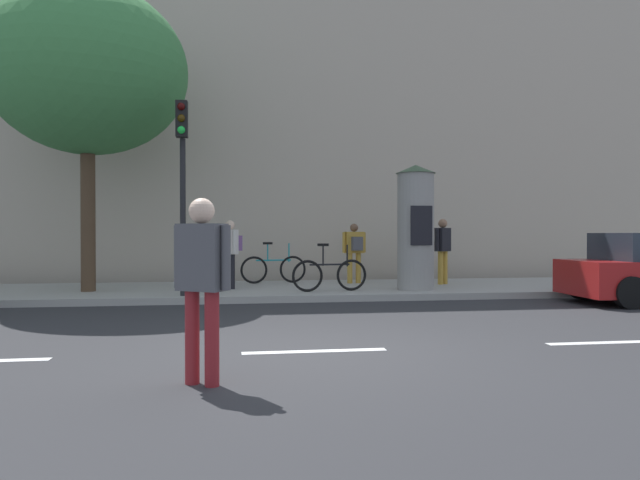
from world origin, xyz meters
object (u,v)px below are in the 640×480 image
object	(u,v)px
poster_column	(416,227)
pedestrian_in_dark_shirt	(202,274)
street_tree	(87,71)
bicycle_upright	(330,274)
pedestrian_near_pole	(422,248)
traffic_light	(182,165)
pedestrian_tallest	(443,246)
pedestrian_with_bag	(354,248)
pedestrian_in_light_jacket	(231,248)
bicycle_leaning	(274,269)

from	to	relation	value
poster_column	pedestrian_in_dark_shirt	size ratio (longest dim) A/B	1.62
street_tree	bicycle_upright	world-z (taller)	street_tree
bicycle_upright	pedestrian_near_pole	bearing A→B (deg)	38.29
traffic_light	pedestrian_tallest	bearing A→B (deg)	17.29
traffic_light	pedestrian_with_bag	size ratio (longest dim) A/B	2.57
pedestrian_in_dark_shirt	pedestrian_with_bag	xyz separation A→B (m)	(3.41, 9.24, 0.02)
traffic_light	bicycle_upright	xyz separation A→B (m)	(3.22, 0.61, -2.36)
poster_column	pedestrian_in_light_jacket	world-z (taller)	poster_column
pedestrian_in_dark_shirt	bicycle_upright	xyz separation A→B (m)	(2.42, 7.24, -0.53)
traffic_light	bicycle_upright	world-z (taller)	traffic_light
pedestrian_with_bag	bicycle_leaning	xyz separation A→B (m)	(-2.12, 0.32, -0.56)
pedestrian_with_bag	traffic_light	bearing A→B (deg)	-148.26
pedestrian_near_pole	pedestrian_in_dark_shirt	bearing A→B (deg)	-119.35
poster_column	pedestrian_near_pole	xyz separation A→B (m)	(0.92, 2.26, -0.56)
pedestrian_with_bag	bicycle_leaning	bearing A→B (deg)	171.41
traffic_light	pedestrian_tallest	distance (m)	6.95
pedestrian_tallest	pedestrian_with_bag	xyz separation A→B (m)	(-2.22, 0.60, -0.05)
pedestrian_in_dark_shirt	pedestrian_with_bag	size ratio (longest dim) A/B	1.14
pedestrian_near_pole	pedestrian_with_bag	bearing A→B (deg)	-170.00
pedestrian_in_dark_shirt	pedestrian_near_pole	distance (m)	11.00
traffic_light	poster_column	bearing A→B (deg)	7.48
pedestrian_in_dark_shirt	bicycle_upright	bearing A→B (deg)	71.52
poster_column	bicycle_upright	distance (m)	2.33
street_tree	pedestrian_in_light_jacket	distance (m)	5.15
street_tree	pedestrian_tallest	distance (m)	9.55
street_tree	pedestrian_in_light_jacket	bearing A→B (deg)	3.31
pedestrian_in_dark_shirt	bicycle_leaning	xyz separation A→B (m)	(1.29, 9.56, -0.53)
traffic_light	pedestrian_with_bag	distance (m)	5.27
pedestrian_tallest	pedestrian_with_bag	world-z (taller)	pedestrian_tallest
traffic_light	pedestrian_in_light_jacket	world-z (taller)	traffic_light
traffic_light	pedestrian_with_bag	world-z (taller)	traffic_light
poster_column	pedestrian_in_light_jacket	bearing A→B (deg)	168.43
street_tree	pedestrian_in_light_jacket	size ratio (longest dim) A/B	4.24
pedestrian_in_dark_shirt	pedestrian_near_pole	bearing A→B (deg)	60.65
poster_column	pedestrian_near_pole	size ratio (longest dim) A/B	1.86
pedestrian_in_light_jacket	bicycle_leaning	size ratio (longest dim) A/B	0.93
street_tree	pedestrian_near_pole	xyz separation A→B (m)	(8.42, 1.57, -4.09)
pedestrian_near_pole	pedestrian_tallest	xyz separation A→B (m)	(0.23, -0.95, 0.08)
pedestrian_with_bag	pedestrian_near_pole	bearing A→B (deg)	10.00
pedestrian_with_bag	poster_column	bearing A→B (deg)	-60.84
pedestrian_with_bag	street_tree	bearing A→B (deg)	-169.28
pedestrian_in_dark_shirt	pedestrian_tallest	bearing A→B (deg)	56.93
pedestrian_tallest	pedestrian_with_bag	distance (m)	2.30
street_tree	pedestrian_with_bag	size ratio (longest dim) A/B	4.38
bicycle_upright	traffic_light	bearing A→B (deg)	-169.34
street_tree	pedestrian_in_light_jacket	world-z (taller)	street_tree
poster_column	traffic_light	bearing A→B (deg)	-172.52
traffic_light	pedestrian_in_light_jacket	distance (m)	2.56
pedestrian_in_light_jacket	pedestrian_near_pole	bearing A→B (deg)	14.87
pedestrian_near_pole	pedestrian_with_bag	size ratio (longest dim) A/B	1.00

